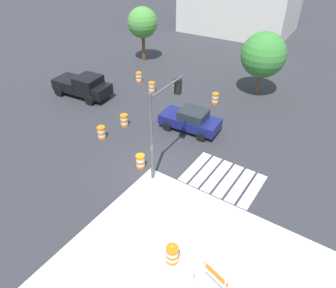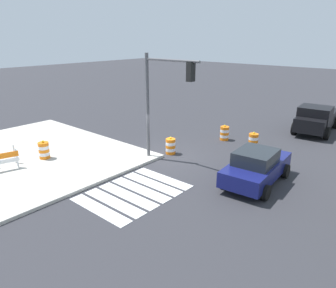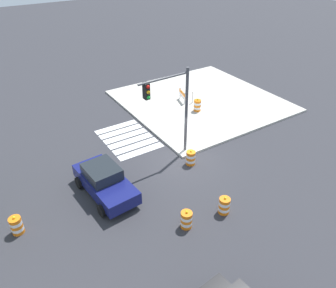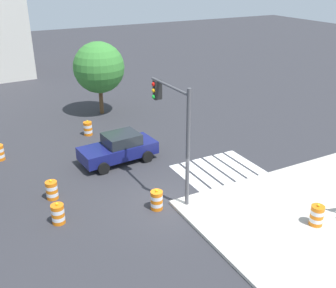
# 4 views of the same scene
# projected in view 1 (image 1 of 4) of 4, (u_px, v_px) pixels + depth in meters

# --- Properties ---
(ground_plane) EXTENTS (120.00, 120.00, 0.00)m
(ground_plane) POSITION_uv_depth(u_px,v_px,m) (151.00, 170.00, 19.23)
(ground_plane) COLOR #2D2D33
(crosswalk_stripes) EXTENTS (4.35, 3.20, 0.02)m
(crosswalk_stripes) POSITION_uv_depth(u_px,v_px,m) (223.00, 178.00, 18.62)
(crosswalk_stripes) COLOR silver
(crosswalk_stripes) RESTS_ON ground
(sports_car) EXTENTS (4.43, 2.39, 1.63)m
(sports_car) POSITION_uv_depth(u_px,v_px,m) (191.00, 120.00, 22.50)
(sports_car) COLOR navy
(sports_car) RESTS_ON ground
(pickup_truck) EXTENTS (5.31, 2.73, 1.92)m
(pickup_truck) POSITION_uv_depth(u_px,v_px,m) (84.00, 86.00, 26.72)
(pickup_truck) COLOR black
(pickup_truck) RESTS_ON ground
(traffic_barrel_near_corner) EXTENTS (0.56, 0.56, 1.02)m
(traffic_barrel_near_corner) POSITION_uv_depth(u_px,v_px,m) (124.00, 120.00, 23.15)
(traffic_barrel_near_corner) COLOR orange
(traffic_barrel_near_corner) RESTS_ON ground
(traffic_barrel_crosswalk_end) EXTENTS (0.56, 0.56, 1.02)m
(traffic_barrel_crosswalk_end) POSITION_uv_depth(u_px,v_px,m) (101.00, 132.00, 21.82)
(traffic_barrel_crosswalk_end) COLOR orange
(traffic_barrel_crosswalk_end) RESTS_ON ground
(traffic_barrel_median_near) EXTENTS (0.56, 0.56, 1.02)m
(traffic_barrel_median_near) POSITION_uv_depth(u_px,v_px,m) (152.00, 87.00, 27.72)
(traffic_barrel_median_near) COLOR orange
(traffic_barrel_median_near) RESTS_ON ground
(traffic_barrel_median_far) EXTENTS (0.56, 0.56, 1.02)m
(traffic_barrel_median_far) POSITION_uv_depth(u_px,v_px,m) (139.00, 77.00, 29.47)
(traffic_barrel_median_far) COLOR orange
(traffic_barrel_median_far) RESTS_ON ground
(traffic_barrel_far_curb) EXTENTS (0.56, 0.56, 1.02)m
(traffic_barrel_far_curb) POSITION_uv_depth(u_px,v_px,m) (140.00, 161.00, 19.21)
(traffic_barrel_far_curb) COLOR orange
(traffic_barrel_far_curb) RESTS_ON ground
(traffic_barrel_lane_center) EXTENTS (0.56, 0.56, 1.02)m
(traffic_barrel_lane_center) POSITION_uv_depth(u_px,v_px,m) (215.00, 98.00, 25.98)
(traffic_barrel_lane_center) COLOR orange
(traffic_barrel_lane_center) RESTS_ON ground
(traffic_barrel_on_sidewalk) EXTENTS (0.56, 0.56, 1.02)m
(traffic_barrel_on_sidewalk) POSITION_uv_depth(u_px,v_px,m) (172.00, 254.00, 13.71)
(traffic_barrel_on_sidewalk) COLOR orange
(traffic_barrel_on_sidewalk) RESTS_ON sidewalk_corner
(construction_barricade) EXTENTS (1.40, 1.08, 1.00)m
(construction_barricade) POSITION_uv_depth(u_px,v_px,m) (212.00, 279.00, 12.64)
(construction_barricade) COLOR silver
(construction_barricade) RESTS_ON sidewalk_corner
(traffic_light_pole) EXTENTS (0.47, 3.29, 5.50)m
(traffic_light_pole) POSITION_uv_depth(u_px,v_px,m) (162.00, 114.00, 17.06)
(traffic_light_pole) COLOR #4C4C51
(traffic_light_pole) RESTS_ON sidewalk_corner
(street_tree_streetside_near) EXTENTS (3.07, 3.07, 5.52)m
(street_tree_streetside_near) POSITION_uv_depth(u_px,v_px,m) (142.00, 23.00, 31.93)
(street_tree_streetside_near) COLOR brown
(street_tree_streetside_near) RESTS_ON ground
(street_tree_streetside_mid) EXTENTS (3.71, 3.71, 5.35)m
(street_tree_streetside_mid) POSITION_uv_depth(u_px,v_px,m) (263.00, 55.00, 25.65)
(street_tree_streetside_mid) COLOR brown
(street_tree_streetside_mid) RESTS_ON ground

